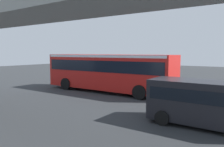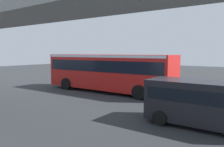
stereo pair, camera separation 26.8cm
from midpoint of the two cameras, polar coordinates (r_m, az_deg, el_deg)
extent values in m
plane|color=#2D3033|center=(20.33, -2.49, -3.90)|extent=(80.00, 80.00, 0.00)
cube|color=red|center=(18.43, -0.75, 0.51)|extent=(11.50, 2.55, 2.86)
cube|color=black|center=(18.39, -0.76, 2.11)|extent=(11.04, 2.59, 0.90)
cube|color=white|center=(18.36, -0.76, 4.59)|extent=(11.27, 2.58, 0.20)
cube|color=black|center=(22.27, -12.88, 2.12)|extent=(0.04, 2.24, 1.20)
cylinder|color=black|center=(20.03, -11.49, -2.65)|extent=(1.04, 0.30, 1.04)
cylinder|color=black|center=(21.84, -6.63, -1.90)|extent=(1.04, 0.30, 1.04)
cylinder|color=black|center=(15.59, 7.53, -4.90)|extent=(1.04, 0.30, 1.04)
cylinder|color=black|center=(17.85, 11.33, -3.63)|extent=(1.04, 0.30, 1.04)
cube|color=black|center=(10.69, 23.12, -6.84)|extent=(4.80, 1.95, 1.86)
cube|color=black|center=(10.62, 23.19, -4.96)|extent=(4.42, 1.98, 0.56)
cylinder|color=black|center=(10.41, 13.08, -11.28)|extent=(0.68, 0.22, 0.68)
cylinder|color=black|center=(12.18, 16.57, -8.90)|extent=(0.68, 0.22, 0.68)
torus|color=black|center=(13.47, 18.28, -7.48)|extent=(0.72, 0.06, 0.72)
torus|color=black|center=(13.22, 22.67, -7.87)|extent=(0.72, 0.06, 0.72)
cube|color=orange|center=(13.30, 20.48, -6.92)|extent=(0.89, 0.04, 0.04)
cylinder|color=orange|center=(13.21, 21.30, -6.14)|extent=(0.03, 0.03, 0.40)
cube|color=black|center=(13.18, 21.34, -5.29)|extent=(0.20, 0.08, 0.04)
cylinder|color=orange|center=(13.33, 18.87, -5.22)|extent=(0.02, 0.44, 0.02)
cylinder|color=#2D2D38|center=(23.30, -3.24, -1.65)|extent=(0.32, 0.32, 0.85)
cylinder|color=#3F3F47|center=(23.22, -3.25, 0.25)|extent=(0.38, 0.38, 0.70)
sphere|color=tan|center=(23.18, -3.26, 1.43)|extent=(0.22, 0.22, 0.22)
cylinder|color=slate|center=(20.74, 8.37, 0.13)|extent=(0.08, 0.08, 2.80)
cube|color=red|center=(20.67, 8.41, 3.17)|extent=(0.04, 0.60, 0.60)
cube|color=silver|center=(19.79, 16.25, -4.37)|extent=(2.00, 0.20, 0.01)
cube|color=silver|center=(21.39, 6.04, -3.45)|extent=(2.00, 0.20, 0.01)
cube|color=silver|center=(23.57, -2.49, -2.60)|extent=(2.00, 0.20, 0.01)
cube|color=silver|center=(26.18, -9.45, -1.85)|extent=(2.00, 0.20, 0.01)
camera|label=1|loc=(0.13, -89.57, 0.04)|focal=34.98mm
camera|label=2|loc=(0.13, 90.43, -0.04)|focal=34.98mm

